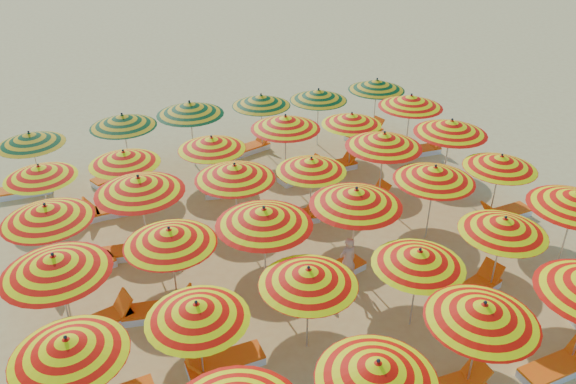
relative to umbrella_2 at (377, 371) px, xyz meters
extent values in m
plane|color=#D6B35F|center=(1.38, 6.57, -2.05)|extent=(120.00, 120.00, 0.00)
cone|color=orange|center=(0.00, 0.00, 0.00)|extent=(2.21, 2.21, 0.42)
sphere|color=black|center=(0.00, 0.00, 0.24)|extent=(0.07, 0.07, 0.07)
cylinder|color=silver|center=(2.64, 0.41, -0.92)|extent=(0.04, 0.04, 2.26)
cone|color=orange|center=(2.64, 0.41, 0.06)|extent=(2.80, 2.80, 0.43)
sphere|color=black|center=(2.64, 0.41, 0.30)|extent=(0.08, 0.08, 0.08)
cylinder|color=silver|center=(-4.87, 2.74, -0.96)|extent=(0.04, 0.04, 2.19)
cone|color=orange|center=(-4.87, 2.74, -0.01)|extent=(2.32, 2.32, 0.42)
sphere|color=black|center=(-4.87, 2.74, 0.23)|extent=(0.07, 0.07, 0.07)
cylinder|color=silver|center=(-2.44, 2.80, -0.99)|extent=(0.04, 0.04, 2.12)
cone|color=orange|center=(-2.44, 2.80, -0.07)|extent=(2.67, 2.67, 0.40)
sphere|color=black|center=(-2.44, 2.80, 0.16)|extent=(0.07, 0.07, 0.07)
cylinder|color=silver|center=(0.03, 2.85, -0.96)|extent=(0.04, 0.04, 2.18)
cone|color=orange|center=(0.03, 2.85, -0.02)|extent=(2.46, 2.46, 0.42)
sphere|color=black|center=(0.03, 2.85, 0.22)|extent=(0.07, 0.07, 0.07)
cylinder|color=silver|center=(2.63, 2.52, -0.98)|extent=(0.04, 0.04, 2.14)
cone|color=orange|center=(2.63, 2.52, -0.06)|extent=(2.43, 2.43, 0.41)
sphere|color=black|center=(2.63, 2.52, 0.18)|extent=(0.07, 0.07, 0.07)
cylinder|color=silver|center=(5.29, 2.77, -0.97)|extent=(0.04, 0.04, 2.17)
cone|color=orange|center=(5.29, 2.77, -0.03)|extent=(2.23, 2.23, 0.41)
sphere|color=black|center=(5.29, 2.77, 0.21)|extent=(0.07, 0.07, 0.07)
cylinder|color=silver|center=(7.60, 2.74, -0.85)|extent=(0.05, 0.05, 2.39)
cylinder|color=silver|center=(-4.91, 5.20, -0.86)|extent=(0.05, 0.05, 2.38)
cone|color=orange|center=(-4.91, 5.20, 0.17)|extent=(2.66, 2.66, 0.45)
sphere|color=black|center=(-4.91, 5.20, 0.43)|extent=(0.08, 0.08, 0.08)
cylinder|color=silver|center=(-2.36, 5.45, -0.93)|extent=(0.04, 0.04, 2.23)
cone|color=orange|center=(-2.36, 5.45, 0.03)|extent=(2.50, 2.50, 0.43)
sphere|color=black|center=(-2.36, 5.45, 0.28)|extent=(0.07, 0.07, 0.07)
cylinder|color=silver|center=(-0.10, 5.14, -0.84)|extent=(0.05, 0.05, 2.42)
cone|color=orange|center=(-0.10, 5.14, 0.21)|extent=(2.64, 2.64, 0.46)
sphere|color=black|center=(-0.10, 5.14, 0.47)|extent=(0.08, 0.08, 0.08)
cylinder|color=silver|center=(2.41, 5.05, -0.83)|extent=(0.05, 0.05, 2.44)
cone|color=orange|center=(2.41, 5.05, 0.22)|extent=(2.64, 2.64, 0.46)
sphere|color=black|center=(2.41, 5.05, 0.49)|extent=(0.08, 0.08, 0.08)
cylinder|color=silver|center=(5.20, 5.48, -0.89)|extent=(0.04, 0.04, 2.32)
cone|color=orange|center=(5.20, 5.48, 0.11)|extent=(2.90, 2.90, 0.44)
sphere|color=black|center=(5.20, 5.48, 0.37)|extent=(0.08, 0.08, 0.08)
cylinder|color=silver|center=(7.61, 5.50, -0.96)|extent=(0.04, 0.04, 2.19)
cone|color=orange|center=(7.61, 5.50, -0.01)|extent=(2.84, 2.84, 0.42)
sphere|color=black|center=(7.61, 5.50, 0.23)|extent=(0.07, 0.07, 0.07)
cylinder|color=silver|center=(-4.97, 7.66, -0.91)|extent=(0.04, 0.04, 2.29)
cone|color=orange|center=(-4.97, 7.66, 0.08)|extent=(2.77, 2.77, 0.44)
sphere|color=black|center=(-4.97, 7.66, 0.33)|extent=(0.08, 0.08, 0.08)
cylinder|color=silver|center=(-2.60, 7.95, -0.84)|extent=(0.05, 0.05, 2.43)
cone|color=orange|center=(-2.60, 7.95, 0.22)|extent=(2.79, 2.79, 0.46)
sphere|color=black|center=(-2.60, 7.95, 0.48)|extent=(0.08, 0.08, 0.08)
cylinder|color=silver|center=(0.05, 7.82, -0.89)|extent=(0.04, 0.04, 2.32)
cone|color=orange|center=(0.05, 7.82, 0.11)|extent=(3.01, 3.01, 0.44)
sphere|color=black|center=(0.05, 7.82, 0.37)|extent=(0.08, 0.08, 0.08)
cylinder|color=silver|center=(2.40, 7.69, -0.99)|extent=(0.04, 0.04, 2.12)
cone|color=orange|center=(2.40, 7.69, -0.07)|extent=(2.78, 2.78, 0.40)
sphere|color=black|center=(2.40, 7.69, 0.16)|extent=(0.07, 0.07, 0.07)
cylinder|color=silver|center=(4.97, 7.81, -0.84)|extent=(0.05, 0.05, 2.43)
cone|color=orange|center=(4.97, 7.81, 0.22)|extent=(3.03, 3.03, 0.46)
sphere|color=black|center=(4.97, 7.81, 0.48)|extent=(0.08, 0.08, 0.08)
cylinder|color=silver|center=(7.57, 7.85, -0.84)|extent=(0.05, 0.05, 2.42)
cone|color=orange|center=(7.57, 7.85, 0.21)|extent=(3.18, 3.18, 0.46)
sphere|color=black|center=(7.57, 7.85, 0.47)|extent=(0.08, 0.08, 0.08)
cylinder|color=silver|center=(-5.05, 10.48, -1.00)|extent=(0.04, 0.04, 2.09)
cone|color=orange|center=(-5.05, 10.48, -0.10)|extent=(2.55, 2.55, 0.40)
sphere|color=black|center=(-5.05, 10.48, 0.13)|extent=(0.07, 0.07, 0.07)
cylinder|color=silver|center=(-2.65, 10.31, -0.97)|extent=(0.04, 0.04, 2.17)
cone|color=orange|center=(-2.65, 10.31, -0.03)|extent=(2.20, 2.20, 0.41)
sphere|color=black|center=(-2.65, 10.31, 0.21)|extent=(0.07, 0.07, 0.07)
cylinder|color=silver|center=(0.08, 10.20, -0.95)|extent=(0.04, 0.04, 2.19)
cone|color=orange|center=(0.08, 10.20, 0.00)|extent=(2.84, 2.84, 0.42)
sphere|color=black|center=(0.08, 10.20, 0.24)|extent=(0.07, 0.07, 0.07)
cylinder|color=silver|center=(2.75, 10.46, -0.86)|extent=(0.05, 0.05, 2.38)
cone|color=orange|center=(2.75, 10.46, 0.17)|extent=(3.05, 3.05, 0.45)
sphere|color=black|center=(2.75, 10.46, 0.43)|extent=(0.08, 0.08, 0.08)
cylinder|color=silver|center=(5.23, 10.32, -0.99)|extent=(0.04, 0.04, 2.13)
cone|color=orange|center=(5.23, 10.32, -0.06)|extent=(2.71, 2.71, 0.41)
sphere|color=black|center=(5.23, 10.32, 0.17)|extent=(0.07, 0.07, 0.07)
cylinder|color=silver|center=(7.79, 10.47, -0.86)|extent=(0.05, 0.05, 2.38)
cone|color=orange|center=(7.79, 10.47, 0.17)|extent=(2.68, 2.68, 0.45)
sphere|color=black|center=(7.79, 10.47, 0.43)|extent=(0.08, 0.08, 0.08)
cylinder|color=silver|center=(-5.23, 12.95, -0.97)|extent=(0.04, 0.04, 2.17)
cone|color=#675907|center=(-5.23, 12.95, -0.03)|extent=(2.45, 2.45, 0.41)
sphere|color=black|center=(-5.23, 12.95, 0.21)|extent=(0.07, 0.07, 0.07)
cylinder|color=silver|center=(-2.24, 13.02, -0.91)|extent=(0.04, 0.04, 2.29)
cone|color=#675907|center=(-2.24, 13.02, 0.08)|extent=(2.66, 2.66, 0.44)
sphere|color=black|center=(-2.24, 13.02, 0.34)|extent=(0.08, 0.08, 0.08)
cylinder|color=silver|center=(0.11, 12.94, -0.85)|extent=(0.05, 0.05, 2.41)
cone|color=#675907|center=(0.11, 12.94, 0.20)|extent=(2.98, 2.98, 0.46)
sphere|color=black|center=(0.11, 12.94, 0.46)|extent=(0.08, 0.08, 0.08)
cylinder|color=silver|center=(2.89, 13.12, -0.94)|extent=(0.04, 0.04, 2.22)
cone|color=#675907|center=(2.89, 13.12, 0.02)|extent=(2.88, 2.88, 0.42)
sphere|color=black|center=(2.89, 13.12, 0.27)|extent=(0.07, 0.07, 0.07)
cylinder|color=silver|center=(5.12, 12.76, -0.93)|extent=(0.04, 0.04, 2.24)
cone|color=#675907|center=(5.12, 12.76, 0.03)|extent=(2.94, 2.94, 0.43)
sphere|color=black|center=(5.12, 12.76, 0.28)|extent=(0.07, 0.07, 0.07)
cylinder|color=silver|center=(7.74, 12.79, -0.91)|extent=(0.04, 0.04, 2.28)
cone|color=#675907|center=(7.74, 12.79, 0.08)|extent=(2.50, 2.50, 0.43)
sphere|color=black|center=(7.74, 12.79, 0.33)|extent=(0.08, 0.08, 0.08)
cube|color=#F8580B|center=(2.78, 0.37, -1.60)|extent=(0.40, 0.60, 0.48)
cube|color=white|center=(4.66, -0.04, -1.95)|extent=(1.71, 0.60, 0.20)
cube|color=#F8580B|center=(4.66, -0.04, -1.82)|extent=(1.71, 0.60, 0.06)
cube|color=white|center=(-1.89, 2.99, -1.95)|extent=(1.70, 0.59, 0.20)
cube|color=#F8580B|center=(-1.89, 2.99, -1.82)|extent=(1.70, 0.59, 0.06)
cube|color=#F8580B|center=(-2.59, 3.00, -1.60)|extent=(0.37, 0.58, 0.48)
cube|color=white|center=(4.74, 2.79, -1.95)|extent=(1.79, 0.99, 0.20)
cube|color=#F8580B|center=(4.74, 2.79, -1.82)|extent=(1.79, 0.99, 0.06)
cube|color=#F8580B|center=(5.41, 2.97, -1.60)|extent=(0.50, 0.65, 0.48)
cube|color=white|center=(-4.36, 5.36, -1.95)|extent=(1.79, 0.94, 0.20)
cube|color=#F8580B|center=(-4.36, 5.36, -1.82)|extent=(1.79, 0.94, 0.06)
cube|color=#F8580B|center=(-3.67, 5.51, -1.60)|extent=(0.48, 0.65, 0.48)
cube|color=white|center=(-2.91, 5.24, -1.95)|extent=(1.78, 0.93, 0.20)
cube|color=#F8580B|center=(-2.91, 5.24, -1.82)|extent=(1.78, 0.93, 0.06)
cube|color=#F8580B|center=(-2.23, 5.09, -1.60)|extent=(0.48, 0.64, 0.48)
cube|color=white|center=(1.86, 4.90, -1.95)|extent=(1.79, 0.96, 0.20)
cube|color=#F8580B|center=(1.86, 4.90, -1.82)|extent=(1.79, 0.96, 0.06)
cube|color=#F8580B|center=(1.18, 4.74, -1.60)|extent=(0.49, 0.65, 0.48)
cube|color=white|center=(8.16, 5.39, -1.95)|extent=(1.71, 0.62, 0.20)
cube|color=#F8580B|center=(8.16, 5.39, -1.82)|extent=(1.71, 0.62, 0.06)
cube|color=#F8580B|center=(7.46, 5.38, -1.60)|extent=(0.38, 0.59, 0.48)
cube|color=white|center=(-4.42, 7.72, -1.95)|extent=(1.79, 1.03, 0.20)
cube|color=#F8580B|center=(-4.42, 7.72, -1.82)|extent=(1.79, 1.03, 0.06)
cube|color=#F8580B|center=(-5.09, 7.52, -1.60)|extent=(0.51, 0.66, 0.48)
cube|color=white|center=(-3.15, 8.05, -1.95)|extent=(1.77, 0.83, 0.20)
cube|color=#F8580B|center=(-3.15, 8.05, -1.82)|extent=(1.77, 0.83, 0.06)
cube|color=#F8580B|center=(-2.46, 7.95, -1.60)|extent=(0.45, 0.63, 0.48)
cube|color=white|center=(1.85, 7.89, -1.95)|extent=(1.78, 0.89, 0.20)
cube|color=#F8580B|center=(1.85, 7.89, -1.82)|extent=(1.78, 0.89, 0.06)
cube|color=#F8580B|center=(2.54, 7.76, -1.60)|extent=(0.47, 0.64, 0.48)
cube|color=white|center=(4.42, 7.80, -1.95)|extent=(1.76, 0.80, 0.20)
cube|color=#F8580B|center=(4.42, 7.80, -1.82)|extent=(1.76, 0.80, 0.06)
cube|color=#F8580B|center=(5.11, 7.89, -1.60)|extent=(0.44, 0.62, 0.48)
cube|color=white|center=(-4.50, 10.45, -1.95)|extent=(1.75, 0.77, 0.20)
cube|color=#F8580B|center=(-4.50, 10.45, -1.82)|extent=(1.75, 0.77, 0.06)
cube|color=#F8580B|center=(-5.20, 10.37, -1.60)|extent=(0.43, 0.62, 0.48)
cube|color=white|center=(-3.20, 10.55, -1.95)|extent=(1.72, 0.63, 0.20)
cube|color=#F8580B|center=(-3.20, 10.55, -1.82)|extent=(1.72, 0.63, 0.06)
cube|color=#F8580B|center=(-3.90, 10.57, -1.60)|extent=(0.38, 0.59, 0.48)
cube|color=white|center=(0.63, 10.31, -1.95)|extent=(1.79, 0.94, 0.20)
cube|color=#F8580B|center=(0.63, 10.31, -1.82)|extent=(1.79, 0.94, 0.06)
cube|color=#F8580B|center=(-0.05, 10.47, -1.60)|extent=(0.48, 0.65, 0.48)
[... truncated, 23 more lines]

